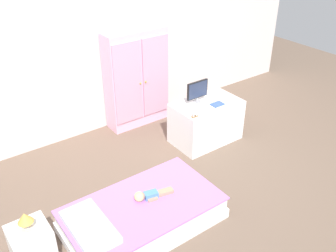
{
  "coord_description": "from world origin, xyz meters",
  "views": [
    {
      "loc": [
        -2.09,
        -2.57,
        2.63
      ],
      "look_at": [
        -0.01,
        0.29,
        0.55
      ],
      "focal_mm": 40.02,
      "sensor_mm": 36.0,
      "label": 1
    }
  ],
  "objects_px": {
    "nightstand": "(32,247)",
    "wardrobe": "(137,79)",
    "table_lamp": "(25,219)",
    "tv_monitor": "(197,90)",
    "rocking_horse_toy": "(195,113)",
    "bed": "(143,214)",
    "tv_stand": "(206,122)",
    "doll": "(147,195)",
    "book_blue": "(217,104)"
  },
  "relations": [
    {
      "from": "doll",
      "to": "wardrobe",
      "type": "height_order",
      "value": "wardrobe"
    },
    {
      "from": "doll",
      "to": "nightstand",
      "type": "distance_m",
      "value": 1.07
    },
    {
      "from": "tv_monitor",
      "to": "nightstand",
      "type": "bearing_deg",
      "value": -162.84
    },
    {
      "from": "table_lamp",
      "to": "nightstand",
      "type": "bearing_deg",
      "value": -172.87
    },
    {
      "from": "book_blue",
      "to": "rocking_horse_toy",
      "type": "bearing_deg",
      "value": -170.16
    },
    {
      "from": "doll",
      "to": "table_lamp",
      "type": "relative_size",
      "value": 2.26
    },
    {
      "from": "table_lamp",
      "to": "tv_monitor",
      "type": "xyz_separation_m",
      "value": [
        2.36,
        0.73,
        0.18
      ]
    },
    {
      "from": "wardrobe",
      "to": "bed",
      "type": "bearing_deg",
      "value": -120.75
    },
    {
      "from": "tv_monitor",
      "to": "rocking_horse_toy",
      "type": "bearing_deg",
      "value": -133.06
    },
    {
      "from": "bed",
      "to": "doll",
      "type": "distance_m",
      "value": 0.18
    },
    {
      "from": "wardrobe",
      "to": "nightstand",
      "type": "bearing_deg",
      "value": -142.23
    },
    {
      "from": "doll",
      "to": "tv_monitor",
      "type": "xyz_separation_m",
      "value": [
        1.3,
        0.84,
        0.41
      ]
    },
    {
      "from": "wardrobe",
      "to": "book_blue",
      "type": "relative_size",
      "value": 8.44
    },
    {
      "from": "tv_stand",
      "to": "rocking_horse_toy",
      "type": "xyz_separation_m",
      "value": [
        -0.35,
        -0.19,
        0.32
      ]
    },
    {
      "from": "tv_monitor",
      "to": "rocking_horse_toy",
      "type": "distance_m",
      "value": 0.39
    },
    {
      "from": "tv_monitor",
      "to": "book_blue",
      "type": "height_order",
      "value": "tv_monitor"
    },
    {
      "from": "doll",
      "to": "book_blue",
      "type": "bearing_deg",
      "value": 23.59
    },
    {
      "from": "wardrobe",
      "to": "rocking_horse_toy",
      "type": "height_order",
      "value": "wardrobe"
    },
    {
      "from": "table_lamp",
      "to": "rocking_horse_toy",
      "type": "distance_m",
      "value": 2.15
    },
    {
      "from": "doll",
      "to": "table_lamp",
      "type": "xyz_separation_m",
      "value": [
        -1.06,
        0.11,
        0.23
      ]
    },
    {
      "from": "rocking_horse_toy",
      "to": "doll",
      "type": "bearing_deg",
      "value": -151.63
    },
    {
      "from": "nightstand",
      "to": "table_lamp",
      "type": "xyz_separation_m",
      "value": [
        0.0,
        0.0,
        0.32
      ]
    },
    {
      "from": "tv_monitor",
      "to": "doll",
      "type": "bearing_deg",
      "value": -147.18
    },
    {
      "from": "wardrobe",
      "to": "rocking_horse_toy",
      "type": "relative_size",
      "value": 12.55
    },
    {
      "from": "nightstand",
      "to": "wardrobe",
      "type": "bearing_deg",
      "value": 37.77
    },
    {
      "from": "wardrobe",
      "to": "book_blue",
      "type": "bearing_deg",
      "value": -63.38
    },
    {
      "from": "nightstand",
      "to": "wardrobe",
      "type": "xyz_separation_m",
      "value": [
        2.0,
        1.55,
        0.46
      ]
    },
    {
      "from": "wardrobe",
      "to": "tv_monitor",
      "type": "xyz_separation_m",
      "value": [
        0.36,
        -0.82,
        0.04
      ]
    },
    {
      "from": "table_lamp",
      "to": "wardrobe",
      "type": "distance_m",
      "value": 2.53
    },
    {
      "from": "wardrobe",
      "to": "rocking_horse_toy",
      "type": "bearing_deg",
      "value": -84.56
    },
    {
      "from": "table_lamp",
      "to": "tv_stand",
      "type": "relative_size",
      "value": 0.2
    },
    {
      "from": "bed",
      "to": "rocking_horse_toy",
      "type": "height_order",
      "value": "rocking_horse_toy"
    },
    {
      "from": "table_lamp",
      "to": "wardrobe",
      "type": "height_order",
      "value": "wardrobe"
    },
    {
      "from": "rocking_horse_toy",
      "to": "bed",
      "type": "bearing_deg",
      "value": -151.48
    },
    {
      "from": "bed",
      "to": "doll",
      "type": "xyz_separation_m",
      "value": [
        0.08,
        0.04,
        0.16
      ]
    },
    {
      "from": "nightstand",
      "to": "wardrobe",
      "type": "distance_m",
      "value": 2.57
    },
    {
      "from": "bed",
      "to": "tv_stand",
      "type": "distance_m",
      "value": 1.67
    },
    {
      "from": "bed",
      "to": "book_blue",
      "type": "relative_size",
      "value": 9.36
    },
    {
      "from": "doll",
      "to": "book_blue",
      "type": "distance_m",
      "value": 1.6
    },
    {
      "from": "doll",
      "to": "tv_monitor",
      "type": "distance_m",
      "value": 1.6
    },
    {
      "from": "table_lamp",
      "to": "bed",
      "type": "bearing_deg",
      "value": -8.84
    },
    {
      "from": "nightstand",
      "to": "book_blue",
      "type": "height_order",
      "value": "book_blue"
    },
    {
      "from": "nightstand",
      "to": "rocking_horse_toy",
      "type": "xyz_separation_m",
      "value": [
        2.1,
        0.45,
        0.39
      ]
    },
    {
      "from": "nightstand",
      "to": "wardrobe",
      "type": "height_order",
      "value": "wardrobe"
    },
    {
      "from": "wardrobe",
      "to": "rocking_horse_toy",
      "type": "distance_m",
      "value": 1.1
    },
    {
      "from": "nightstand",
      "to": "doll",
      "type": "bearing_deg",
      "value": -5.86
    },
    {
      "from": "tv_stand",
      "to": "rocking_horse_toy",
      "type": "distance_m",
      "value": 0.5
    },
    {
      "from": "tv_monitor",
      "to": "rocking_horse_toy",
      "type": "height_order",
      "value": "tv_monitor"
    },
    {
      "from": "tv_monitor",
      "to": "tv_stand",
      "type": "bearing_deg",
      "value": -44.93
    },
    {
      "from": "bed",
      "to": "wardrobe",
      "type": "height_order",
      "value": "wardrobe"
    }
  ]
}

